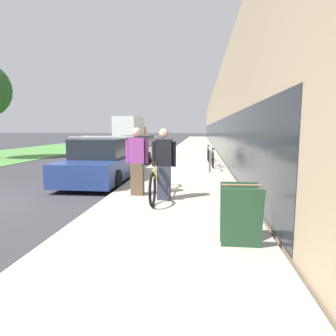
% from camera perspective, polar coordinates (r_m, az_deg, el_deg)
% --- Properties ---
extents(sidewalk_slab, '(3.46, 70.00, 0.12)m').
position_cam_1_polar(sidewalk_slab, '(27.36, 5.00, 3.88)').
color(sidewalk_slab, '#BCB5A5').
rests_on(sidewalk_slab, ground).
extents(storefront_facade, '(10.01, 70.00, 5.64)m').
position_cam_1_polar(storefront_facade, '(35.84, 16.36, 8.87)').
color(storefront_facade, tan).
rests_on(storefront_facade, ground).
extents(lawn_strip, '(7.06, 70.00, 0.03)m').
position_cam_1_polar(lawn_strip, '(33.88, -16.10, 4.24)').
color(lawn_strip, '#518E42').
rests_on(lawn_strip, ground).
extents(tandem_bicycle, '(0.52, 2.86, 0.93)m').
position_cam_1_polar(tandem_bicycle, '(7.49, -1.70, -2.36)').
color(tandem_bicycle, black).
rests_on(tandem_bicycle, sidewalk_slab).
extents(person_rider, '(0.57, 0.22, 1.68)m').
position_cam_1_polar(person_rider, '(7.03, -0.79, 0.72)').
color(person_rider, '#33384C').
rests_on(person_rider, sidewalk_slab).
extents(person_bystander, '(0.58, 0.23, 1.71)m').
position_cam_1_polar(person_bystander, '(7.57, -5.89, 1.25)').
color(person_bystander, brown).
rests_on(person_bystander, sidewalk_slab).
extents(bike_rack_hoop, '(0.05, 0.60, 0.84)m').
position_cam_1_polar(bike_rack_hoop, '(11.79, 7.97, 1.79)').
color(bike_rack_hoop, '#4C4C51').
rests_on(bike_rack_hoop, sidewalk_slab).
extents(cruiser_bike_nearest, '(0.52, 1.66, 0.84)m').
position_cam_1_polar(cruiser_bike_nearest, '(13.39, 8.49, 1.80)').
color(cruiser_bike_nearest, black).
rests_on(cruiser_bike_nearest, sidewalk_slab).
extents(cruiser_bike_middle, '(0.52, 1.68, 0.84)m').
position_cam_1_polar(cruiser_bike_middle, '(15.67, 7.65, 2.64)').
color(cruiser_bike_middle, black).
rests_on(cruiser_bike_middle, sidewalk_slab).
extents(sandwich_board_sign, '(0.56, 0.56, 0.90)m').
position_cam_1_polar(sandwich_board_sign, '(4.49, 13.67, -8.63)').
color(sandwich_board_sign, '#23472D').
rests_on(sandwich_board_sign, sidewalk_slab).
extents(parked_sedan_curbside, '(1.94, 4.70, 1.54)m').
position_cam_1_polar(parked_sedan_curbside, '(10.50, -12.18, 1.15)').
color(parked_sedan_curbside, navy).
rests_on(parked_sedan_curbside, ground).
extents(vintage_roadster_curbside, '(1.74, 4.61, 1.42)m').
position_cam_1_polar(vintage_roadster_curbside, '(17.08, -5.61, 3.63)').
color(vintage_roadster_curbside, white).
rests_on(vintage_roadster_curbside, ground).
extents(moving_truck, '(2.21, 6.84, 2.96)m').
position_cam_1_polar(moving_truck, '(31.83, -7.14, 6.94)').
color(moving_truck, orange).
rests_on(moving_truck, ground).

